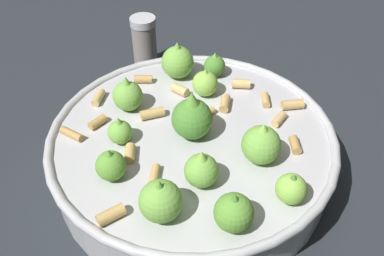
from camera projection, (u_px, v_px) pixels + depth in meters
The scene contains 3 objects.
ground_plane at pixel (192, 170), 0.54m from camera, with size 2.40×2.40×0.00m, color #23282D.
cooking_pan at pixel (192, 148), 0.52m from camera, with size 0.34×0.34×0.12m.
pepper_shaker at pixel (144, 43), 0.70m from camera, with size 0.04×0.04×0.09m.
Camera 1 is at (0.12, -0.35, 0.40)m, focal length 39.73 mm.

